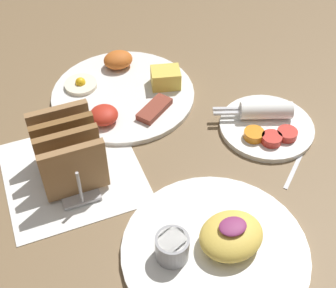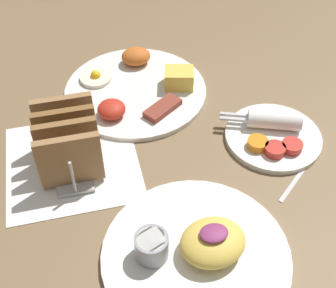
% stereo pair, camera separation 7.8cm
% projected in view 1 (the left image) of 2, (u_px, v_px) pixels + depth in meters
% --- Properties ---
extents(ground_plane, '(3.00, 3.00, 0.00)m').
position_uv_depth(ground_plane, '(174.00, 150.00, 0.82)').
color(ground_plane, brown).
extents(napkin_flat, '(0.22, 0.22, 0.00)m').
position_uv_depth(napkin_flat, '(73.00, 173.00, 0.78)').
color(napkin_flat, white).
rests_on(napkin_flat, ground_plane).
extents(plate_breakfast, '(0.28, 0.28, 0.05)m').
position_uv_depth(plate_breakfast, '(124.00, 91.00, 0.91)').
color(plate_breakfast, white).
rests_on(plate_breakfast, ground_plane).
extents(plate_condiments, '(0.17, 0.17, 0.04)m').
position_uv_depth(plate_condiments, '(267.00, 124.00, 0.85)').
color(plate_condiments, white).
rests_on(plate_condiments, ground_plane).
extents(plate_foreground, '(0.27, 0.27, 0.06)m').
position_uv_depth(plate_foreground, '(216.00, 246.00, 0.66)').
color(plate_foreground, white).
rests_on(plate_foreground, ground_plane).
extents(toast_rack, '(0.10, 0.15, 0.10)m').
position_uv_depth(toast_rack, '(68.00, 152.00, 0.74)').
color(toast_rack, '#B7B7BC').
rests_on(toast_rack, ground_plane).
extents(teaspoon, '(0.11, 0.09, 0.01)m').
position_uv_depth(teaspoon, '(301.00, 153.00, 0.81)').
color(teaspoon, silver).
rests_on(teaspoon, ground_plane).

